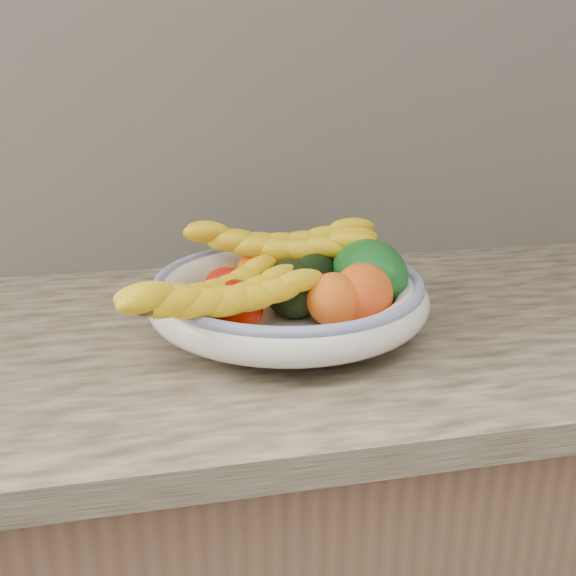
{
  "coord_description": "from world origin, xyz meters",
  "views": [
    {
      "loc": [
        -0.17,
        0.84,
        1.26
      ],
      "look_at": [
        0.0,
        1.66,
        0.96
      ],
      "focal_mm": 40.0,
      "sensor_mm": 36.0,
      "label": 1
    }
  ],
  "objects_px": {
    "fruit_bowl": "(288,296)",
    "banana_bunch_back": "(279,249)",
    "banana_bunch_front": "(219,301)",
    "green_mango": "(369,273)"
  },
  "relations": [
    {
      "from": "fruit_bowl",
      "to": "banana_bunch_back",
      "type": "distance_m",
      "value": 0.11
    },
    {
      "from": "fruit_bowl",
      "to": "banana_bunch_front",
      "type": "distance_m",
      "value": 0.14
    },
    {
      "from": "fruit_bowl",
      "to": "banana_bunch_back",
      "type": "bearing_deg",
      "value": 86.05
    },
    {
      "from": "fruit_bowl",
      "to": "banana_bunch_back",
      "type": "height_order",
      "value": "banana_bunch_back"
    },
    {
      "from": "banana_bunch_back",
      "to": "banana_bunch_front",
      "type": "distance_m",
      "value": 0.22
    },
    {
      "from": "green_mango",
      "to": "banana_bunch_back",
      "type": "xyz_separation_m",
      "value": [
        -0.11,
        0.1,
        0.01
      ]
    },
    {
      "from": "fruit_bowl",
      "to": "green_mango",
      "type": "relative_size",
      "value": 2.91
    },
    {
      "from": "green_mango",
      "to": "banana_bunch_front",
      "type": "bearing_deg",
      "value": -178.01
    },
    {
      "from": "green_mango",
      "to": "banana_bunch_back",
      "type": "bearing_deg",
      "value": 117.71
    },
    {
      "from": "fruit_bowl",
      "to": "banana_bunch_front",
      "type": "bearing_deg",
      "value": -139.44
    }
  ]
}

